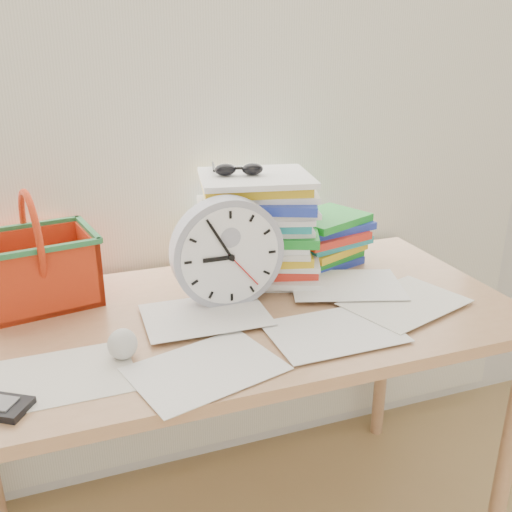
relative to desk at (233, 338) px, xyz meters
name	(u,v)px	position (x,y,z in m)	size (l,w,h in m)	color
curtain	(187,70)	(0.00, 0.38, 0.62)	(2.40, 0.01, 2.50)	white
desk	(233,338)	(0.00, 0.00, 0.00)	(1.40, 0.70, 0.75)	#AB7850
paper_stack	(258,227)	(0.13, 0.19, 0.22)	(0.33, 0.27, 0.29)	white
clock	(227,253)	(0.00, 0.04, 0.21)	(0.28, 0.28, 0.06)	#9C9DAD
sunglasses	(239,169)	(0.08, 0.19, 0.38)	(0.15, 0.12, 0.04)	black
book_stack	(326,240)	(0.36, 0.21, 0.15)	(0.26, 0.20, 0.15)	white
basket	(34,249)	(-0.44, 0.22, 0.22)	(0.29, 0.22, 0.29)	#EA4116
crumpled_ball	(122,344)	(-0.28, -0.13, 0.11)	(0.07, 0.07, 0.07)	silver
scattered_papers	(233,309)	(0.00, 0.00, 0.08)	(1.26, 0.42, 0.02)	white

